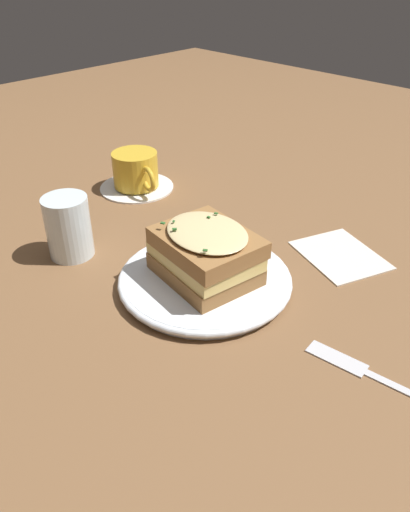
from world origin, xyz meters
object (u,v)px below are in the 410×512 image
(sandwich, at_px, (206,253))
(fork, at_px, (365,371))
(teacup_with_saucer, at_px, (136,173))
(dinner_plate, at_px, (205,280))
(water_glass, at_px, (68,227))
(napkin, at_px, (340,255))

(sandwich, distance_m, fork, 0.24)
(sandwich, distance_m, teacup_with_saucer, 0.33)
(dinner_plate, relative_size, water_glass, 2.54)
(dinner_plate, distance_m, water_glass, 0.21)
(dinner_plate, xyz_separation_m, sandwich, (0.00, 0.00, 0.04))
(teacup_with_saucer, xyz_separation_m, fork, (0.54, -0.12, -0.03))
(fork, bearing_deg, teacup_with_saucer, 70.69)
(dinner_plate, bearing_deg, fork, 1.99)
(water_glass, bearing_deg, sandwich, 22.68)
(sandwich, relative_size, teacup_with_saucer, 1.01)
(water_glass, height_order, napkin, water_glass)
(water_glass, xyz_separation_m, napkin, (0.28, 0.27, -0.04))
(napkin, bearing_deg, teacup_with_saucer, -170.80)
(dinner_plate, relative_size, sandwich, 1.60)
(dinner_plate, xyz_separation_m, fork, (0.24, 0.01, -0.01))
(sandwich, distance_m, napkin, 0.22)
(sandwich, relative_size, napkin, 1.17)
(teacup_with_saucer, relative_size, fork, 0.81)
(teacup_with_saucer, bearing_deg, napkin, 23.16)
(fork, bearing_deg, water_glass, 95.04)
(teacup_with_saucer, relative_size, water_glass, 1.56)
(fork, bearing_deg, sandwich, 85.17)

